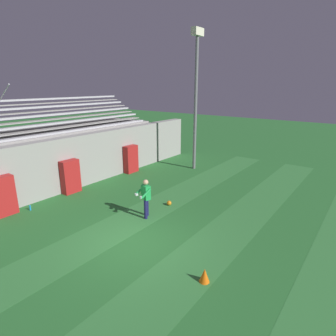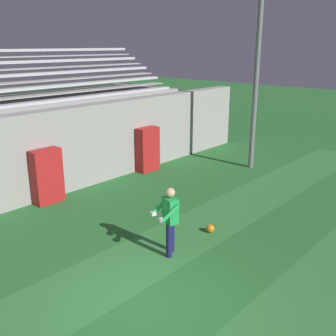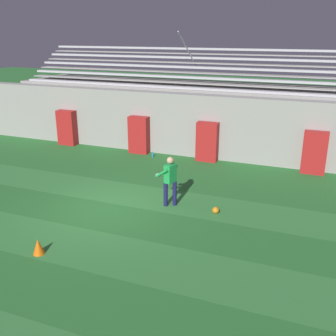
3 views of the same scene
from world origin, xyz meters
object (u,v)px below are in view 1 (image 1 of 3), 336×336
(goalkeeper, at_px, (146,196))
(soccer_ball, at_px, (169,203))
(traffic_cone, at_px, (205,275))
(floodlight_pole, at_px, (196,85))
(padding_pillar_far_right, at_px, (131,159))
(padding_pillar_gate_left, at_px, (3,196))
(padding_pillar_gate_right, at_px, (70,177))
(water_bottle, at_px, (30,208))

(goalkeeper, relative_size, soccer_ball, 7.59)
(traffic_cone, bearing_deg, soccer_ball, 47.43)
(floodlight_pole, bearing_deg, goalkeeper, -163.35)
(padding_pillar_far_right, height_order, soccer_ball, padding_pillar_far_right)
(padding_pillar_gate_left, height_order, traffic_cone, padding_pillar_gate_left)
(padding_pillar_far_right, height_order, floodlight_pole, floodlight_pole)
(padding_pillar_far_right, bearing_deg, padding_pillar_gate_right, 180.00)
(padding_pillar_gate_left, relative_size, padding_pillar_gate_right, 1.00)
(soccer_ball, height_order, water_bottle, water_bottle)
(padding_pillar_gate_right, distance_m, padding_pillar_far_right, 4.41)
(padding_pillar_gate_left, bearing_deg, floodlight_pole, -14.42)
(padding_pillar_gate_right, relative_size, floodlight_pole, 0.20)
(padding_pillar_far_right, relative_size, floodlight_pole, 0.20)
(goalkeeper, xyz_separation_m, soccer_ball, (1.56, -0.05, -0.84))
(goalkeeper, bearing_deg, soccer_ball, -1.73)
(goalkeeper, relative_size, water_bottle, 6.96)
(padding_pillar_far_right, height_order, traffic_cone, padding_pillar_far_right)
(padding_pillar_gate_left, height_order, water_bottle, padding_pillar_gate_left)
(padding_pillar_gate_right, height_order, water_bottle, padding_pillar_gate_right)
(floodlight_pole, relative_size, traffic_cone, 20.39)
(padding_pillar_gate_right, xyz_separation_m, padding_pillar_far_right, (4.41, 0.00, 0.00))
(floodlight_pole, height_order, water_bottle, floodlight_pole)
(goalkeeper, distance_m, soccer_ball, 1.77)
(padding_pillar_gate_right, relative_size, soccer_ball, 7.82)
(padding_pillar_far_right, height_order, goalkeeper, padding_pillar_far_right)
(padding_pillar_gate_left, relative_size, floodlight_pole, 0.20)
(goalkeeper, relative_size, traffic_cone, 3.98)
(padding_pillar_gate_left, bearing_deg, goalkeeper, -55.23)
(traffic_cone, bearing_deg, floodlight_pole, 33.35)
(traffic_cone, xyz_separation_m, water_bottle, (-0.53, 8.57, -0.09))
(traffic_cone, bearing_deg, padding_pillar_gate_right, 78.03)
(floodlight_pole, height_order, goalkeeper, floodlight_pole)
(padding_pillar_gate_left, bearing_deg, padding_pillar_gate_right, 0.00)
(floodlight_pole, bearing_deg, traffic_cone, -146.65)
(goalkeeper, height_order, traffic_cone, goalkeeper)
(soccer_ball, distance_m, water_bottle, 6.21)
(padding_pillar_gate_right, bearing_deg, floodlight_pole, -20.28)
(water_bottle, bearing_deg, padding_pillar_gate_left, 154.77)
(floodlight_pole, xyz_separation_m, soccer_ball, (-5.78, -2.24, -5.26))
(floodlight_pole, bearing_deg, padding_pillar_gate_left, 165.58)
(soccer_ball, xyz_separation_m, water_bottle, (-4.16, 4.62, 0.01))
(floodlight_pole, distance_m, soccer_ball, 8.13)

